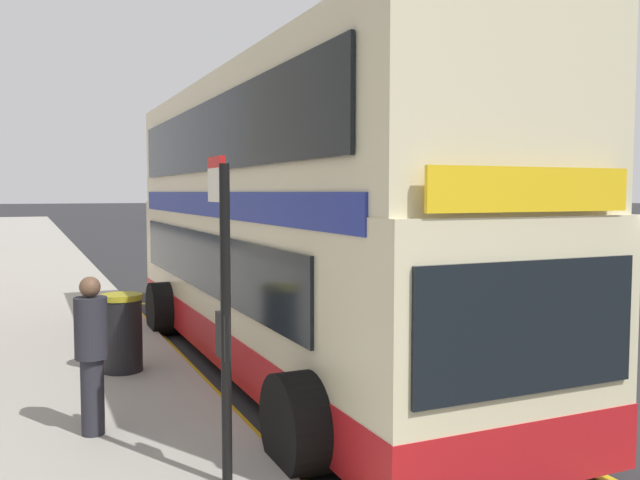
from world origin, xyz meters
TOP-DOWN VIEW (x-y plane):
  - ground_plane at (0.00, 32.00)m, footprint 260.00×260.00m
  - pavement_near at (-7.00, 32.00)m, footprint 6.00×76.00m
  - double_decker_bus at (-2.46, 4.33)m, footprint 3.26×10.89m
  - bus_bay_markings at (-2.59, 4.28)m, footprint 2.83×13.63m
  - bus_stop_sign at (-4.62, 0.30)m, footprint 0.09×0.51m
  - parked_car_navy_distant at (4.93, 50.07)m, footprint 2.09×4.20m
  - pedestrian_further_back at (-5.58, 1.98)m, footprint 0.34×0.34m
  - litter_bin at (-4.95, 4.43)m, footprint 0.59×0.59m

SIDE VIEW (x-z plane):
  - ground_plane at x=0.00m, z-range 0.00..0.00m
  - bus_bay_markings at x=-2.59m, z-range 0.00..0.01m
  - pavement_near at x=-7.00m, z-range 0.00..0.14m
  - litter_bin at x=-4.95m, z-range 0.14..1.25m
  - parked_car_navy_distant at x=4.93m, z-range -0.01..1.61m
  - pedestrian_further_back at x=-5.58m, z-range 0.21..1.89m
  - bus_stop_sign at x=-4.62m, z-range 0.37..3.24m
  - double_decker_bus at x=-2.46m, z-range -0.14..4.26m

